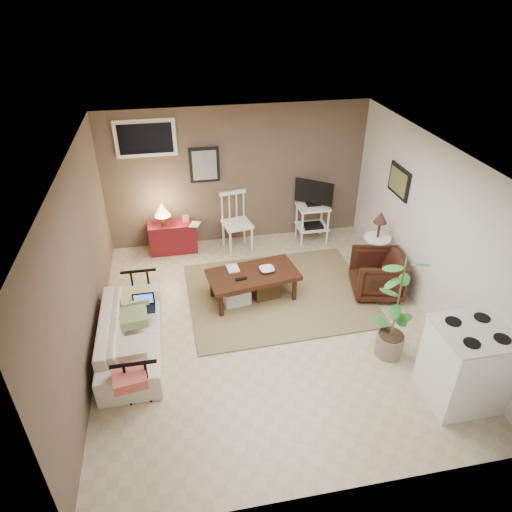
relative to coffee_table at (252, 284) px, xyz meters
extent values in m
plane|color=#C1B293|center=(0.09, -0.60, -0.27)|extent=(5.00, 5.00, 0.00)
cube|color=black|center=(-0.46, 1.88, 1.18)|extent=(0.50, 0.03, 0.60)
cube|color=black|center=(2.32, 0.45, 1.25)|extent=(0.03, 0.60, 0.45)
cube|color=white|center=(-1.36, 1.88, 1.68)|extent=(0.96, 0.03, 0.60)
cube|color=olive|center=(0.41, 0.02, -0.26)|extent=(2.75, 2.23, 0.03)
cube|color=#361A0E|center=(0.01, 0.00, 0.16)|extent=(1.38, 0.86, 0.06)
cylinder|color=#361A0E|center=(-0.51, -0.33, -0.07)|extent=(0.07, 0.07, 0.41)
cylinder|color=#361A0E|center=(0.60, -0.16, -0.07)|extent=(0.07, 0.07, 0.41)
cylinder|color=#361A0E|center=(-0.58, 0.16, -0.07)|extent=(0.07, 0.07, 0.41)
cylinder|color=#361A0E|center=(0.52, 0.33, -0.07)|extent=(0.07, 0.07, 0.41)
cube|color=black|center=(-0.19, -0.14, 0.21)|extent=(0.17, 0.08, 0.02)
cube|color=#453018|center=(0.20, 0.03, -0.12)|extent=(0.42, 0.38, 0.28)
cube|color=silver|center=(-0.26, -0.04, -0.14)|extent=(0.42, 0.38, 0.24)
imported|color=beige|center=(-1.71, -0.78, 0.09)|extent=(0.54, 1.86, 0.73)
cube|color=black|center=(-1.53, -0.51, 0.15)|extent=(0.29, 0.20, 0.01)
cube|color=black|center=(-1.53, -0.41, 0.24)|extent=(0.29, 0.01, 0.18)
cube|color=blue|center=(-1.53, -0.41, 0.24)|extent=(0.24, 0.00, 0.14)
cube|color=maroon|center=(-1.09, 1.64, 0.00)|extent=(0.80, 0.36, 0.54)
cylinder|color=olive|center=(-1.23, 1.61, 0.35)|extent=(0.09, 0.09, 0.18)
cone|color=#F5EAB0|center=(-1.23, 1.61, 0.55)|extent=(0.27, 0.27, 0.21)
cube|color=tan|center=(-0.85, 1.66, 0.33)|extent=(0.11, 0.02, 0.13)
cube|color=white|center=(0.01, 1.51, 0.21)|extent=(0.53, 0.53, 0.04)
cylinder|color=white|center=(-0.15, 1.28, -0.04)|extent=(0.04, 0.04, 0.46)
cylinder|color=white|center=(0.24, 1.35, -0.04)|extent=(0.04, 0.04, 0.46)
cylinder|color=white|center=(-0.22, 1.67, -0.04)|extent=(0.04, 0.04, 0.46)
cylinder|color=white|center=(0.17, 1.74, -0.04)|extent=(0.04, 0.04, 0.46)
cube|color=white|center=(-0.02, 1.71, 0.71)|extent=(0.46, 0.12, 0.07)
cube|color=white|center=(1.38, 1.56, 0.39)|extent=(0.54, 0.44, 0.04)
cube|color=white|center=(1.38, 1.56, 0.00)|extent=(0.54, 0.44, 0.03)
cylinder|color=white|center=(1.14, 1.38, 0.07)|extent=(0.04, 0.04, 0.69)
cylinder|color=white|center=(1.61, 1.38, 0.07)|extent=(0.04, 0.04, 0.69)
cylinder|color=white|center=(1.14, 1.75, 0.07)|extent=(0.04, 0.04, 0.69)
cylinder|color=white|center=(1.61, 1.75, 0.07)|extent=(0.04, 0.04, 0.69)
cube|color=black|center=(1.38, 1.56, 0.44)|extent=(0.25, 0.14, 0.03)
cube|color=black|center=(1.38, 1.56, 0.67)|extent=(0.58, 0.44, 0.41)
cube|color=#D87254|center=(1.38, 1.56, 0.67)|extent=(0.48, 0.35, 0.33)
cube|color=black|center=(1.38, 1.51, 0.02)|extent=(0.34, 0.25, 0.10)
cylinder|color=white|center=(2.04, 0.31, -0.26)|extent=(0.29, 0.29, 0.03)
cylinder|color=white|center=(2.04, 0.31, 0.06)|extent=(0.06, 0.06, 0.62)
cylinder|color=white|center=(2.04, 0.31, 0.38)|extent=(0.42, 0.42, 0.03)
cylinder|color=black|center=(2.04, 0.31, 0.54)|extent=(0.04, 0.04, 0.27)
cone|color=#3E2019|center=(2.04, 0.31, 0.75)|extent=(0.21, 0.21, 0.19)
imported|color=black|center=(1.86, -0.20, 0.09)|extent=(0.80, 0.84, 0.73)
cylinder|color=gray|center=(1.49, -1.47, -0.12)|extent=(0.34, 0.34, 0.30)
cylinder|color=#4C602D|center=(1.49, -1.47, 0.63)|extent=(0.02, 0.02, 1.19)
cube|color=white|center=(1.97, -2.27, 0.21)|extent=(0.75, 0.69, 0.96)
cube|color=silver|center=(1.97, -2.27, 0.70)|extent=(0.77, 0.71, 0.03)
cylinder|color=black|center=(1.80, -2.44, 0.72)|extent=(0.17, 0.17, 0.01)
cylinder|color=black|center=(2.14, -2.44, 0.72)|extent=(0.17, 0.17, 0.01)
cylinder|color=black|center=(1.80, -2.10, 0.72)|extent=(0.17, 0.17, 0.01)
cylinder|color=black|center=(2.14, -2.10, 0.72)|extent=(0.17, 0.17, 0.01)
imported|color=#361A0E|center=(0.22, 0.01, 0.30)|extent=(0.22, 0.07, 0.22)
imported|color=#361A0E|center=(-0.34, 0.15, 0.30)|extent=(0.17, 0.03, 0.23)
imported|color=#361A0E|center=(-0.78, 1.54, 0.37)|extent=(0.15, 0.08, 0.21)
camera|label=1|loc=(-0.98, -5.40, 3.87)|focal=32.00mm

